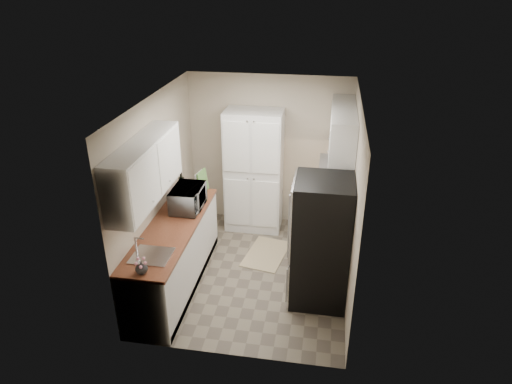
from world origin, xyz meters
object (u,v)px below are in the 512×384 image
wine_bottle (182,184)px  toaster_oven (335,178)px  refrigerator (321,242)px  pantry_cabinet (254,171)px  microwave (188,198)px  electric_range (324,235)px

wine_bottle → toaster_oven: 2.33m
refrigerator → toaster_oven: bearing=84.5°
pantry_cabinet → microwave: bearing=-119.7°
electric_range → pantry_cabinet: bearing=141.8°
refrigerator → toaster_oven: size_ratio=4.11×
electric_range → toaster_oven: (0.12, 0.77, 0.56)m
microwave → toaster_oven: bearing=-61.6°
pantry_cabinet → electric_range: 1.58m
microwave → toaster_oven: size_ratio=1.40×
pantry_cabinet → refrigerator: bearing=-56.5°
pantry_cabinet → wine_bottle: 1.25m
toaster_oven → wine_bottle: bearing=-173.1°
refrigerator → microwave: (-1.85, 0.47, 0.23)m
pantry_cabinet → microwave: pantry_cabinet is taller
wine_bottle → electric_range: bearing=-2.7°
electric_range → wine_bottle: wine_bottle is taller
microwave → refrigerator: bearing=-104.6°
refrigerator → electric_range: bearing=87.5°
pantry_cabinet → toaster_oven: size_ratio=4.83×
microwave → toaster_oven: microwave is taller
microwave → pantry_cabinet: bearing=-29.9°
electric_range → toaster_oven: toaster_oven is taller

